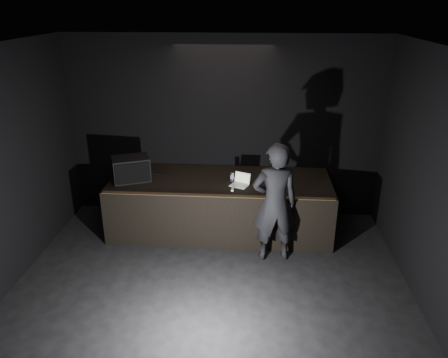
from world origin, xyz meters
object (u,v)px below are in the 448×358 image
stage_riser (221,205)px  person (275,203)px  beer_can (232,177)px  laptop (241,182)px  stage_monitor (131,169)px

stage_riser → person: person is taller
beer_can → stage_riser: bearing=165.6°
stage_riser → beer_can: bearing=-14.4°
stage_riser → person: size_ratio=1.97×
stage_riser → laptop: 0.70m
stage_monitor → laptop: bearing=-24.7°
laptop → stage_riser: bearing=175.5°
beer_can → laptop: bearing=-43.3°
stage_monitor → beer_can: bearing=-20.2°
stage_monitor → person: size_ratio=0.38×
laptop → beer_can: bearing=160.9°
beer_can → stage_monitor: bearing=-177.8°
laptop → person: size_ratio=0.19×
laptop → beer_can: laptop is taller
person → stage_monitor: bearing=-26.7°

